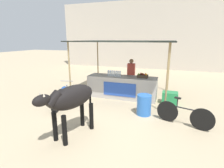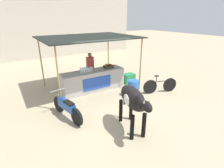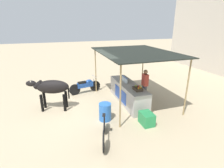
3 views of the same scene
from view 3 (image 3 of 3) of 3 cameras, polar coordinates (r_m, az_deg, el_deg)
name	(u,v)px [view 3 (image 3 of 3)]	position (r m, az deg, el deg)	size (l,w,h in m)	color
ground_plane	(83,109)	(8.14, -9.33, -7.99)	(60.00, 60.00, 0.00)	tan
stall_counter	(128,93)	(8.49, 5.27, -3.03)	(3.00, 0.82, 0.96)	#B2ADA8
stall_awning	(135,54)	(8.09, 7.68, 9.75)	(4.20, 3.20, 2.47)	black
water_bottle_row	(125,80)	(8.57, 4.17, 1.46)	(0.61, 0.07, 0.25)	silver
fruit_crate	(138,89)	(7.57, 8.44, -1.51)	(0.44, 0.32, 0.18)	#3F3326
vendor_behind_counter	(145,86)	(8.49, 10.63, -0.63)	(0.34, 0.22, 1.65)	#383842
cooler_box	(147,119)	(6.93, 11.25, -11.04)	(0.60, 0.44, 0.48)	#268C4C
water_barrel	(105,112)	(7.04, -2.27, -9.05)	(0.49, 0.49, 0.71)	blue
cow	(51,88)	(8.04, -19.22, -1.16)	(0.88, 1.85, 1.44)	black
motorcycle_parked	(86,86)	(9.75, -8.64, -0.49)	(0.60, 1.78, 0.90)	black
bicycle_leaning	(104,131)	(5.93, -2.64, -15.12)	(1.60, 0.53, 0.85)	black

